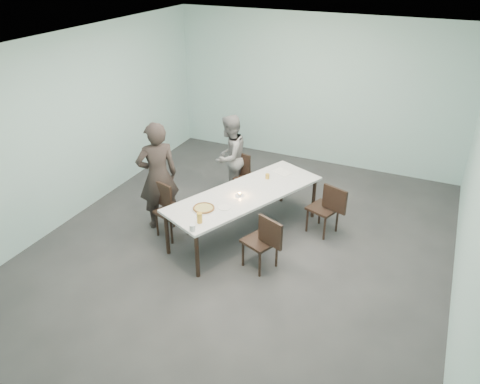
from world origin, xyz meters
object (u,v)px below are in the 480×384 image
at_px(chair_near_right, 264,239).
at_px(diner_far, 230,157).
at_px(chair_far_right, 328,206).
at_px(beer_glass, 200,218).
at_px(pizza, 204,208).
at_px(amber_tumbler, 267,176).
at_px(diner_near, 158,176).
at_px(tealight, 240,194).
at_px(chair_near_left, 168,206).
at_px(chair_far_left, 245,173).
at_px(side_plate, 224,208).
at_px(table, 245,196).
at_px(water_tumbler, 192,228).

height_order(chair_near_right, diner_far, diner_far).
distance_m(chair_far_right, beer_glass, 2.15).
bearing_deg(beer_glass, pizza, 109.57).
bearing_deg(chair_far_right, amber_tumbler, 17.95).
xyz_separation_m(diner_near, tealight, (1.34, 0.19, -0.12)).
distance_m(chair_near_left, chair_far_left, 1.69).
bearing_deg(chair_far_right, pizza, 60.26).
distance_m(chair_far_left, diner_far, 0.41).
height_order(chair_far_right, beer_glass, beer_glass).
relative_size(chair_far_right, side_plate, 4.83).
bearing_deg(pizza, diner_near, 159.00).
height_order(chair_far_right, amber_tumbler, chair_far_right).
relative_size(chair_far_right, tealight, 15.54).
distance_m(table, water_tumbler, 1.29).
bearing_deg(chair_near_left, chair_far_right, 41.00).
relative_size(chair_near_right, amber_tumbler, 10.88).
xyz_separation_m(chair_near_left, pizza, (0.78, -0.23, 0.27)).
distance_m(table, diner_near, 1.42).
bearing_deg(pizza, chair_far_right, 39.97).
bearing_deg(table, diner_near, -167.16).
xyz_separation_m(pizza, side_plate, (0.25, 0.16, -0.01)).
relative_size(side_plate, water_tumbler, 2.00).
bearing_deg(chair_near_left, beer_glass, -15.64).
height_order(chair_near_left, beer_glass, beer_glass).
height_order(diner_far, tealight, diner_far).
relative_size(chair_near_left, diner_far, 0.57).
distance_m(side_plate, tealight, 0.43).
bearing_deg(chair_near_right, chair_near_left, 14.96).
height_order(diner_far, pizza, diner_far).
bearing_deg(water_tumbler, chair_far_right, 52.87).
xyz_separation_m(water_tumbler, amber_tumbler, (0.34, 1.86, -0.01)).
xyz_separation_m(beer_glass, tealight, (0.18, 0.93, -0.05)).
bearing_deg(chair_near_right, chair_far_left, -36.27).
relative_size(beer_glass, tealight, 2.68).
relative_size(diner_far, water_tumbler, 17.06).
bearing_deg(amber_tumbler, pizza, -109.64).
bearing_deg(water_tumbler, table, 80.79).
relative_size(chair_near_right, chair_far_right, 1.00).
bearing_deg(water_tumbler, diner_near, 140.77).
relative_size(table, chair_far_left, 3.15).
height_order(side_plate, tealight, tealight).
height_order(side_plate, amber_tumbler, amber_tumbler).
bearing_deg(tealight, water_tumbler, -98.45).
bearing_deg(chair_far_left, pizza, -71.43).
bearing_deg(diner_far, chair_far_right, 82.72).
height_order(chair_near_left, chair_far_left, same).
relative_size(diner_near, water_tumbler, 19.87).
relative_size(diner_far, beer_glass, 10.24).
bearing_deg(amber_tumbler, chair_near_right, -69.84).
distance_m(water_tumbler, amber_tumbler, 1.89).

